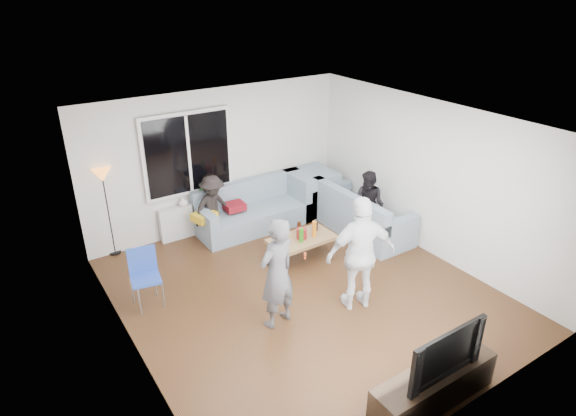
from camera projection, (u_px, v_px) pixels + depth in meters
floor at (304, 294)px, 7.41m from camera, size 5.00×5.50×0.04m
ceiling at (307, 123)px, 6.29m from camera, size 5.00×5.50×0.04m
wall_back at (218, 160)px, 8.94m from camera, size 5.00×0.04×2.60m
wall_front at (470, 320)px, 4.76m from camera, size 5.00×0.04×2.60m
wall_left at (125, 269)px, 5.60m from camera, size 0.04×5.50×2.60m
wall_right at (430, 178)px, 8.10m from camera, size 0.04×5.50×2.60m
window_frame at (188, 154)px, 8.48m from camera, size 1.62×0.06×1.47m
window_glass at (189, 154)px, 8.45m from camera, size 1.50×0.02×1.35m
window_mullion at (189, 154)px, 8.44m from camera, size 0.05×0.03×1.35m
radiator at (194, 219)px, 8.98m from camera, size 1.30×0.12×0.62m
potted_plant at (201, 192)px, 8.82m from camera, size 0.22×0.18×0.39m
vase at (183, 202)px, 8.69m from camera, size 0.20×0.20×0.17m
sofa_back_section at (257, 206)px, 9.19m from camera, size 2.30×0.85×0.85m
sofa_right_section at (362, 211)px, 9.01m from camera, size 2.00×0.85×0.85m
sofa_corner at (311, 192)px, 9.81m from camera, size 0.85×0.85×0.85m
cushion_yellow at (204, 216)px, 8.60m from camera, size 0.45×0.41×0.14m
cushion_red at (235, 206)px, 8.98m from camera, size 0.37×0.32×0.13m
coffee_table at (302, 248)px, 8.22m from camera, size 1.11×0.62×0.40m
pitcher at (302, 233)px, 8.09m from camera, size 0.17×0.17×0.17m
side_chair at (146, 279)px, 6.96m from camera, size 0.46×0.46×0.86m
floor_lamp at (108, 212)px, 8.14m from camera, size 0.32×0.32×1.56m
player_left at (277, 273)px, 6.43m from camera, size 0.65×0.49×1.58m
player_right at (361, 254)px, 6.77m from camera, size 1.08×0.70×1.70m
spectator_right at (369, 204)px, 8.81m from camera, size 0.64×0.72×1.23m
spectator_back at (213, 208)px, 8.70m from camera, size 0.85×0.58×1.21m
tv_console at (433, 387)px, 5.41m from camera, size 1.60×0.40×0.44m
television at (440, 349)px, 5.19m from camera, size 1.06×0.14×0.61m
bottle_d at (314, 229)px, 8.12m from camera, size 0.07×0.07×0.28m
bottle_a at (281, 235)px, 8.02m from camera, size 0.07×0.07×0.19m
bottle_b at (301, 235)px, 7.96m from camera, size 0.08×0.08×0.24m
bottle_e at (316, 225)px, 8.34m from camera, size 0.07×0.07×0.19m
bottle_c at (299, 227)px, 8.27m from camera, size 0.07×0.07×0.19m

